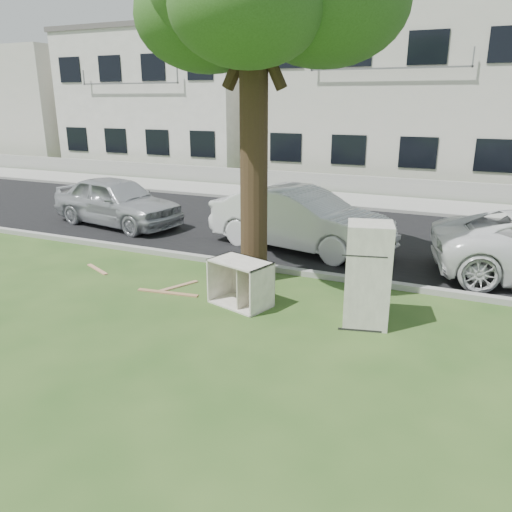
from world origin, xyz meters
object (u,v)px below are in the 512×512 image
at_px(car_center, 300,219).
at_px(car_left, 117,201).
at_px(cabinet, 241,283).
at_px(fridge, 367,275).

relative_size(car_center, car_left, 1.09).
xyz_separation_m(car_center, car_left, (-5.74, 0.16, -0.04)).
relative_size(cabinet, car_center, 0.23).
relative_size(fridge, car_left, 0.41).
bearing_deg(car_left, cabinet, -113.90).
bearing_deg(fridge, car_center, 109.75).
bearing_deg(cabinet, car_left, 163.31).
xyz_separation_m(fridge, cabinet, (-2.24, -0.10, -0.44)).
bearing_deg(car_left, fridge, -105.43).
bearing_deg(fridge, cabinet, 169.14).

